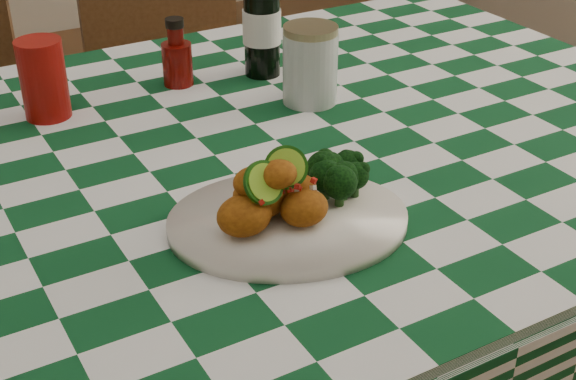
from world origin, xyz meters
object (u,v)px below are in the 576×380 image
plate (288,221)px  red_tumbler (43,79)px  mason_jar (310,65)px  fried_chicken_pile (275,191)px  ketchup_bottle (177,52)px  dining_table (225,357)px  beer_bottle (262,11)px  wooden_chair_right (186,136)px

plate → red_tumbler: (-0.17, 0.48, 0.06)m
mason_jar → fried_chicken_pile: bearing=-127.2°
plate → ketchup_bottle: 0.51m
dining_table → beer_bottle: beer_bottle is taller
dining_table → red_tumbler: size_ratio=12.90×
mason_jar → wooden_chair_right: (0.03, 0.64, -0.41)m
ketchup_bottle → wooden_chair_right: size_ratio=0.14×
fried_chicken_pile → ketchup_bottle: size_ratio=1.08×
fried_chicken_pile → beer_bottle: size_ratio=0.55×
beer_bottle → wooden_chair_right: bearing=85.3°
dining_table → mason_jar: size_ratio=12.60×
dining_table → ketchup_bottle: bearing=77.6°
red_tumbler → wooden_chair_right: bearing=48.4°
dining_table → mason_jar: (0.22, 0.10, 0.46)m
fried_chicken_pile → mason_jar: bearing=52.8°
ketchup_bottle → mason_jar: 0.24m
wooden_chair_right → fried_chicken_pile: bearing=-98.8°
dining_table → ketchup_bottle: ketchup_bottle is taller
dining_table → fried_chicken_pile: 0.51m
dining_table → beer_bottle: bearing=49.2°
ketchup_bottle → mason_jar: (0.16, -0.18, 0.01)m
dining_table → ketchup_bottle: (0.06, 0.28, 0.45)m
fried_chicken_pile → wooden_chair_right: size_ratio=0.15×
dining_table → beer_bottle: (0.21, 0.25, 0.51)m
ketchup_bottle → beer_bottle: beer_bottle is taller
dining_table → beer_bottle: size_ratio=7.09×
plate → mason_jar: (0.23, 0.32, 0.06)m
plate → wooden_chair_right: 1.06m
fried_chicken_pile → red_tumbler: 0.51m
fried_chicken_pile → mason_jar: 0.41m
fried_chicken_pile → mason_jar: size_ratio=0.98×
dining_table → wooden_chair_right: bearing=71.1°
dining_table → red_tumbler: bearing=124.0°
plate → beer_bottle: size_ratio=1.30×
dining_table → ketchup_bottle: size_ratio=13.85×
ketchup_bottle → wooden_chair_right: bearing=67.4°
dining_table → mason_jar: mason_jar is taller
fried_chicken_pile → ketchup_bottle: 0.51m
mason_jar → wooden_chair_right: bearing=87.3°
ketchup_bottle → wooden_chair_right: ketchup_bottle is taller
wooden_chair_right → plate: bearing=-97.9°
plate → beer_bottle: (0.22, 0.47, 0.11)m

